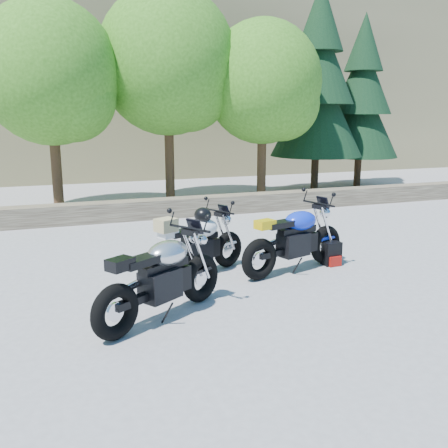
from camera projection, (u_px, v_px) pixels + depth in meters
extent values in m
plane|color=gray|center=(233.00, 281.00, 8.24)|extent=(90.00, 90.00, 0.00)
cube|color=#44392D|center=(160.00, 208.00, 13.24)|extent=(22.00, 0.55, 0.50)
cube|color=brown|center=(127.00, 40.00, 33.34)|extent=(80.00, 30.00, 15.00)
cylinder|color=#382314|center=(56.00, 158.00, 13.71)|extent=(0.28, 0.28, 3.02)
sphere|color=#2E6616|center=(49.00, 72.00, 13.22)|extent=(3.67, 3.67, 3.67)
sphere|color=#2E6616|center=(71.00, 97.00, 13.25)|extent=(2.38, 2.38, 2.38)
cylinder|color=#382314|center=(169.00, 148.00, 15.13)|extent=(0.28, 0.28, 3.36)
sphere|color=#2E6616|center=(167.00, 62.00, 14.58)|extent=(4.08, 4.08, 4.08)
sphere|color=#2E6616|center=(187.00, 87.00, 14.63)|extent=(2.64, 2.64, 2.64)
cylinder|color=#382314|center=(262.00, 155.00, 15.55)|extent=(0.28, 0.28, 2.91)
sphere|color=#2E6616|center=(263.00, 82.00, 15.07)|extent=(3.54, 3.54, 3.54)
sphere|color=#2E6616|center=(282.00, 103.00, 15.10)|extent=(2.29, 2.29, 2.29)
cylinder|color=#382314|center=(315.00, 161.00, 17.59)|extent=(0.26, 0.26, 2.16)
cone|color=black|center=(317.00, 109.00, 17.20)|extent=(3.17, 3.17, 3.24)
cone|color=black|center=(319.00, 61.00, 16.85)|extent=(2.45, 2.45, 2.88)
cone|color=black|center=(321.00, 15.00, 16.54)|extent=(1.58, 1.58, 2.30)
cylinder|color=#382314|center=(358.00, 161.00, 18.89)|extent=(0.26, 0.26, 1.92)
cone|color=black|center=(361.00, 118.00, 18.54)|extent=(2.82, 2.82, 2.88)
cone|color=black|center=(363.00, 78.00, 18.24)|extent=(2.18, 2.18, 2.56)
cone|color=black|center=(365.00, 42.00, 17.96)|extent=(1.41, 1.41, 2.05)
torus|color=black|center=(200.00, 278.00, 7.30)|extent=(0.70, 0.54, 0.71)
torus|color=black|center=(115.00, 312.00, 6.06)|extent=(0.70, 0.54, 0.71)
cylinder|color=silver|center=(200.00, 278.00, 7.30)|extent=(0.23, 0.17, 0.25)
cylinder|color=silver|center=(115.00, 312.00, 6.06)|extent=(0.23, 0.17, 0.25)
cube|color=black|center=(160.00, 284.00, 6.63)|extent=(0.63, 0.57, 0.40)
cube|color=black|center=(164.00, 265.00, 6.64)|extent=(0.75, 0.57, 0.11)
ellipsoid|color=silver|center=(168.00, 253.00, 6.67)|extent=(0.77, 0.71, 0.34)
cube|color=black|center=(141.00, 261.00, 6.29)|extent=(0.60, 0.51, 0.10)
cube|color=black|center=(120.00, 264.00, 6.02)|extent=(0.38, 0.36, 0.14)
cylinder|color=black|center=(190.00, 228.00, 6.96)|extent=(0.43, 0.64, 0.04)
sphere|color=silver|center=(198.00, 239.00, 7.14)|extent=(0.20, 0.20, 0.20)
torus|color=black|center=(228.00, 249.00, 8.98)|extent=(0.66, 0.43, 0.65)
torus|color=black|center=(164.00, 267.00, 7.95)|extent=(0.66, 0.43, 0.65)
cylinder|color=silver|center=(228.00, 249.00, 8.98)|extent=(0.22, 0.13, 0.22)
cylinder|color=silver|center=(164.00, 267.00, 7.95)|extent=(0.22, 0.13, 0.22)
cube|color=black|center=(197.00, 251.00, 8.42)|extent=(0.57, 0.49, 0.37)
cube|color=black|center=(200.00, 237.00, 8.42)|extent=(0.71, 0.46, 0.10)
ellipsoid|color=white|center=(203.00, 228.00, 8.44)|extent=(0.70, 0.61, 0.31)
cube|color=black|center=(183.00, 233.00, 8.13)|extent=(0.56, 0.42, 0.09)
cube|color=white|center=(168.00, 233.00, 7.91)|extent=(0.35, 0.31, 0.13)
cylinder|color=black|center=(220.00, 211.00, 8.68)|extent=(0.32, 0.62, 0.03)
sphere|color=silver|center=(226.00, 220.00, 8.83)|extent=(0.18, 0.18, 0.18)
ellipsoid|color=black|center=(203.00, 215.00, 8.39)|extent=(0.39, 0.39, 0.27)
cube|color=tan|center=(166.00, 225.00, 7.85)|extent=(0.39, 0.37, 0.20)
torus|color=black|center=(325.00, 244.00, 9.19)|extent=(0.73, 0.38, 0.71)
torus|color=black|center=(259.00, 259.00, 8.25)|extent=(0.73, 0.38, 0.71)
cylinder|color=silver|center=(325.00, 244.00, 9.19)|extent=(0.25, 0.11, 0.24)
cylinder|color=silver|center=(259.00, 259.00, 8.25)|extent=(0.25, 0.11, 0.24)
cube|color=black|center=(293.00, 244.00, 8.68)|extent=(0.61, 0.47, 0.40)
cube|color=black|center=(297.00, 230.00, 8.67)|extent=(0.80, 0.40, 0.11)
ellipsoid|color=#0D2AD0|center=(300.00, 221.00, 8.68)|extent=(0.74, 0.60, 0.34)
cube|color=black|center=(280.00, 224.00, 8.40)|extent=(0.60, 0.40, 0.10)
cube|color=gold|center=(265.00, 224.00, 8.19)|extent=(0.36, 0.30, 0.14)
cylinder|color=black|center=(319.00, 204.00, 8.89)|extent=(0.25, 0.71, 0.04)
sphere|color=silver|center=(325.00, 213.00, 9.03)|extent=(0.20, 0.20, 0.20)
cube|color=black|center=(331.00, 253.00, 9.11)|extent=(0.33, 0.25, 0.43)
cube|color=#98120C|center=(336.00, 262.00, 9.02)|extent=(0.25, 0.06, 0.18)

